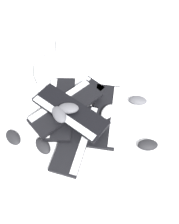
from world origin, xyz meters
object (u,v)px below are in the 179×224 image
mouse_2 (69,108)px  keyboard_1 (72,102)px  keyboard_3 (60,107)px  mouse_5 (13,137)px  mouse_3 (148,145)px  mouse_4 (108,112)px  mouse_6 (42,87)px  keyboard_4 (66,107)px  keyboard_0 (105,115)px  mouse_0 (59,114)px  mouse_7 (138,100)px  mouse_1 (43,146)px  keyboard_5 (70,112)px  keyboard_2 (76,137)px

mouse_2 → keyboard_1: bearing=-90.5°
keyboard_3 → mouse_5: (-0.30, -0.09, -0.02)m
mouse_3 → mouse_4: mouse_4 is taller
mouse_2 → mouse_6: 0.34m
mouse_2 → mouse_4: (0.22, -0.04, -0.09)m
keyboard_4 → mouse_2: (0.00, -0.06, 0.07)m
keyboard_0 → mouse_5: mouse_5 is taller
keyboard_3 → mouse_2: bearing=-69.5°
mouse_0 → mouse_4: size_ratio=1.00×
mouse_7 → mouse_6: bearing=176.5°
mouse_2 → mouse_5: 0.35m
keyboard_4 → mouse_0: bearing=-125.4°
keyboard_4 → mouse_4: size_ratio=4.22×
keyboard_0 → mouse_7: size_ratio=4.16×
keyboard_4 → mouse_2: bearing=-87.8°
mouse_3 → mouse_7: 0.30m
mouse_1 → mouse_7: size_ratio=1.00×
mouse_1 → mouse_6: bearing=-29.9°
keyboard_4 → mouse_2: mouse_2 is taller
keyboard_3 → keyboard_5: (0.04, -0.09, 0.06)m
keyboard_5 → mouse_4: (0.21, -0.04, -0.05)m
mouse_2 → mouse_6: bearing=-48.9°
mouse_3 → mouse_4: bearing=133.8°
keyboard_4 → mouse_0: mouse_0 is taller
keyboard_5 → mouse_0: mouse_0 is taller
mouse_0 → mouse_1: size_ratio=1.00×
keyboard_5 → keyboard_0: bearing=-9.9°
keyboard_3 → mouse_1: bearing=-128.2°
mouse_1 → mouse_3: bearing=-127.1°
keyboard_1 → mouse_4: mouse_4 is taller
keyboard_4 → mouse_0: size_ratio=4.22×
keyboard_0 → keyboard_3: bearing=152.6°
keyboard_4 → mouse_2: size_ratio=4.22×
keyboard_4 → mouse_1: (-0.19, -0.16, -0.05)m
keyboard_0 → mouse_5: (-0.54, 0.04, 0.01)m
keyboard_0 → mouse_1: 0.40m
mouse_6 → keyboard_4: bearing=-156.8°
keyboard_0 → mouse_3: 0.30m
keyboard_0 → mouse_3: (0.14, -0.26, 0.01)m
keyboard_0 → mouse_2: size_ratio=4.16×
keyboard_0 → mouse_4: (0.01, -0.01, 0.04)m
mouse_4 → mouse_1: bearing=151.9°
keyboard_2 → mouse_4: size_ratio=4.03×
mouse_0 → mouse_6: mouse_0 is taller
keyboard_4 → mouse_6: size_ratio=4.22×
keyboard_2 → mouse_6: (-0.09, 0.41, 0.01)m
keyboard_1 → mouse_3: mouse_3 is taller
keyboard_1 → keyboard_2: same height
keyboard_0 → mouse_5: 0.54m
mouse_0 → mouse_2: (0.06, 0.02, 0.00)m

